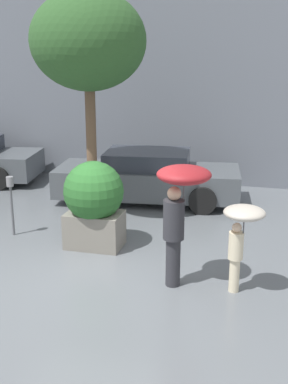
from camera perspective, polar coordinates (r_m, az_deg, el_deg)
ground_plane at (r=8.26m, az=-6.68°, el=-9.77°), size 40.00×40.00×0.00m
building_facade at (r=13.70m, az=2.84°, el=13.67°), size 18.00×0.30×6.00m
planter_box at (r=9.10m, az=-5.96°, el=-1.09°), size 1.14×1.14×1.67m
person_adult at (r=7.39m, az=4.27°, el=-0.71°), size 0.84×0.84×1.96m
person_child at (r=7.38m, az=11.46°, el=-4.11°), size 0.63×0.63×1.42m
parked_car_near at (r=12.01m, az=0.42°, el=1.75°), size 4.67×2.30×1.27m
street_tree at (r=10.43m, az=-6.62°, el=17.21°), size 2.41×2.41×4.86m
parking_meter at (r=10.00m, az=-15.51°, el=-0.15°), size 0.14×0.14×1.23m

